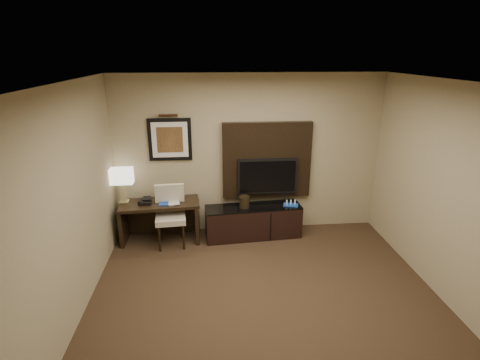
{
  "coord_description": "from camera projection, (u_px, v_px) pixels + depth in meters",
  "views": [
    {
      "loc": [
        -0.68,
        -3.58,
        3.01
      ],
      "look_at": [
        -0.21,
        1.8,
        1.15
      ],
      "focal_mm": 28.0,
      "sensor_mm": 36.0,
      "label": 1
    }
  ],
  "objects": [
    {
      "name": "tv_wall_panel",
      "position": [
        267.0,
        160.0,
        6.32
      ],
      "size": [
        1.5,
        0.12,
        1.3
      ],
      "primitive_type": "cube",
      "color": "black",
      "rests_on": "wall_back"
    },
    {
      "name": "table_lamp",
      "position": [
        123.0,
        184.0,
        6.02
      ],
      "size": [
        0.39,
        0.25,
        0.6
      ],
      "primitive_type": null,
      "rotation": [
        0.0,
        0.0,
        -0.11
      ],
      "color": "tan",
      "rests_on": "desk"
    },
    {
      "name": "wall_left",
      "position": [
        55.0,
        225.0,
        3.79
      ],
      "size": [
        0.01,
        5.0,
        2.7
      ],
      "primitive_type": "cube",
      "color": "tan",
      "rests_on": "floor"
    },
    {
      "name": "ice_bucket",
      "position": [
        244.0,
        202.0,
        6.2
      ],
      "size": [
        0.18,
        0.18,
        0.2
      ],
      "primitive_type": "cylinder",
      "rotation": [
        0.0,
        0.0,
        0.03
      ],
      "color": "black",
      "rests_on": "credenza"
    },
    {
      "name": "wall_right",
      "position": [
        474.0,
        209.0,
        4.16
      ],
      "size": [
        0.01,
        5.0,
        2.7
      ],
      "primitive_type": "cube",
      "color": "tan",
      "rests_on": "floor"
    },
    {
      "name": "artwork",
      "position": [
        170.0,
        140.0,
        6.1
      ],
      "size": [
        0.7,
        0.04,
        0.7
      ],
      "primitive_type": "cube",
      "color": "black",
      "rests_on": "wall_back"
    },
    {
      "name": "tv",
      "position": [
        267.0,
        176.0,
        6.31
      ],
      "size": [
        1.0,
        0.08,
        0.6
      ],
      "primitive_type": "cube",
      "color": "black",
      "rests_on": "tv_wall_panel"
    },
    {
      "name": "ceiling",
      "position": [
        279.0,
        86.0,
        3.53
      ],
      "size": [
        4.5,
        5.0,
        0.01
      ],
      "primitive_type": "cube",
      "color": "silver",
      "rests_on": "wall_back"
    },
    {
      "name": "credenza",
      "position": [
        253.0,
        221.0,
        6.35
      ],
      "size": [
        1.64,
        0.58,
        0.55
      ],
      "primitive_type": "cube",
      "rotation": [
        0.0,
        0.0,
        0.08
      ],
      "color": "black",
      "rests_on": "floor"
    },
    {
      "name": "desk_chair",
      "position": [
        171.0,
        217.0,
        6.0
      ],
      "size": [
        0.51,
        0.58,
        0.98
      ],
      "primitive_type": null,
      "rotation": [
        0.0,
        0.0,
        0.08
      ],
      "color": "beige",
      "rests_on": "floor"
    },
    {
      "name": "blue_folder",
      "position": [
        166.0,
        202.0,
        6.08
      ],
      "size": [
        0.22,
        0.29,
        0.02
      ],
      "primitive_type": "cube",
      "rotation": [
        0.0,
        0.0,
        0.02
      ],
      "color": "#1B43B4",
      "rests_on": "desk"
    },
    {
      "name": "minibar_tray",
      "position": [
        291.0,
        203.0,
        6.29
      ],
      "size": [
        0.27,
        0.2,
        0.09
      ],
      "primitive_type": null,
      "rotation": [
        0.0,
        0.0,
        -0.25
      ],
      "color": "blue",
      "rests_on": "credenza"
    },
    {
      "name": "floor",
      "position": [
        271.0,
        321.0,
        4.41
      ],
      "size": [
        4.5,
        5.0,
        0.01
      ],
      "primitive_type": "cube",
      "color": "#332316",
      "rests_on": "ground"
    },
    {
      "name": "wall_back",
      "position": [
        249.0,
        155.0,
        6.33
      ],
      "size": [
        4.5,
        0.01,
        2.7
      ],
      "primitive_type": "cube",
      "color": "tan",
      "rests_on": "floor"
    },
    {
      "name": "book",
      "position": [
        168.0,
        197.0,
        6.01
      ],
      "size": [
        0.18,
        0.04,
        0.24
      ],
      "primitive_type": "imported",
      "rotation": [
        0.0,
        0.0,
        0.08
      ],
      "color": "#BCAB93",
      "rests_on": "desk"
    },
    {
      "name": "picture_light",
      "position": [
        168.0,
        115.0,
        5.94
      ],
      "size": [
        0.04,
        0.04,
        0.3
      ],
      "primitive_type": "cylinder",
      "color": "#3C2013",
      "rests_on": "wall_back"
    },
    {
      "name": "desk",
      "position": [
        161.0,
        221.0,
        6.2
      ],
      "size": [
        1.32,
        0.65,
        0.68
      ],
      "primitive_type": "cube",
      "rotation": [
        0.0,
        0.0,
        0.09
      ],
      "color": "black",
      "rests_on": "floor"
    },
    {
      "name": "desk_phone",
      "position": [
        145.0,
        201.0,
        6.01
      ],
      "size": [
        0.2,
        0.19,
        0.1
      ],
      "primitive_type": null,
      "rotation": [
        0.0,
        0.0,
        0.04
      ],
      "color": "black",
      "rests_on": "desk"
    }
  ]
}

